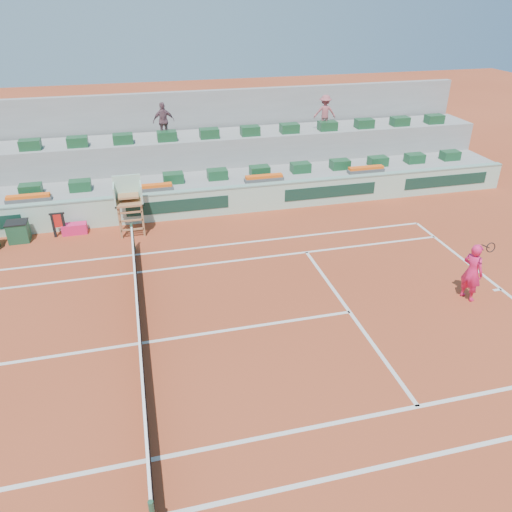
% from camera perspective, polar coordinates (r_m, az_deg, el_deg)
% --- Properties ---
extents(ground, '(90.00, 90.00, 0.00)m').
position_cam_1_polar(ground, '(14.82, -12.96, -9.70)').
color(ground, '#97381D').
rests_on(ground, ground).
extents(seating_tier_lower, '(36.00, 4.00, 1.20)m').
position_cam_1_polar(seating_tier_lower, '(24.00, -14.27, 7.12)').
color(seating_tier_lower, '#989895').
rests_on(seating_tier_lower, ground).
extents(seating_tier_upper, '(36.00, 2.40, 2.60)m').
position_cam_1_polar(seating_tier_upper, '(25.28, -14.55, 9.86)').
color(seating_tier_upper, '#989895').
rests_on(seating_tier_upper, ground).
extents(stadium_back_wall, '(36.00, 0.40, 4.40)m').
position_cam_1_polar(stadium_back_wall, '(26.57, -14.86, 12.74)').
color(stadium_back_wall, '#989895').
rests_on(stadium_back_wall, ground).
extents(player_bag, '(0.99, 0.44, 0.44)m').
position_cam_1_polar(player_bag, '(21.81, -20.03, 2.95)').
color(player_bag, '#E81E5D').
rests_on(player_bag, ground).
extents(spectator_mid, '(1.05, 0.53, 1.71)m').
position_cam_1_polar(spectator_mid, '(24.41, -10.51, 14.92)').
color(spectator_mid, '#724C55').
rests_on(spectator_mid, seating_tier_upper).
extents(spectator_right, '(1.20, 0.86, 1.69)m').
position_cam_1_polar(spectator_right, '(26.14, 7.88, 15.96)').
color(spectator_right, '#A45258').
rests_on(spectator_right, seating_tier_upper).
extents(court_lines, '(23.89, 11.09, 0.01)m').
position_cam_1_polar(court_lines, '(14.82, -12.96, -9.68)').
color(court_lines, silver).
rests_on(court_lines, ground).
extents(tennis_net, '(0.10, 11.97, 1.10)m').
position_cam_1_polar(tennis_net, '(14.51, -13.18, -8.05)').
color(tennis_net, black).
rests_on(tennis_net, ground).
extents(advertising_hoarding, '(36.00, 0.34, 1.26)m').
position_cam_1_polar(advertising_hoarding, '(21.93, -14.07, 5.20)').
color(advertising_hoarding, '#A6D1B7').
rests_on(advertising_hoarding, ground).
extents(umpire_chair, '(1.10, 0.90, 2.40)m').
position_cam_1_polar(umpire_chair, '(20.67, -14.35, 6.46)').
color(umpire_chair, '#99633A').
rests_on(umpire_chair, ground).
extents(seat_row_lower, '(32.90, 0.60, 0.44)m').
position_cam_1_polar(seat_row_lower, '(22.87, -14.45, 8.24)').
color(seat_row_lower, '#184A28').
rests_on(seat_row_lower, seating_tier_lower).
extents(seat_row_upper, '(32.90, 0.60, 0.44)m').
position_cam_1_polar(seat_row_upper, '(24.28, -14.96, 12.82)').
color(seat_row_upper, '#184A28').
rests_on(seat_row_upper, seating_tier_upper).
extents(flower_planters, '(26.80, 0.36, 0.28)m').
position_cam_1_polar(flower_planters, '(22.23, -18.25, 6.88)').
color(flower_planters, '#525252').
rests_on(flower_planters, seating_tier_lower).
extents(drink_cooler_a, '(0.82, 0.71, 0.84)m').
position_cam_1_polar(drink_cooler_a, '(21.91, -25.52, 2.54)').
color(drink_cooler_a, '#17452B').
rests_on(drink_cooler_a, ground).
extents(towel_rack, '(0.59, 0.10, 1.03)m').
position_cam_1_polar(towel_rack, '(21.61, -21.66, 3.54)').
color(towel_rack, black).
rests_on(towel_rack, ground).
extents(tennis_player, '(0.68, 0.98, 2.28)m').
position_cam_1_polar(tennis_player, '(17.28, 23.48, -1.67)').
color(tennis_player, '#E81E5D').
rests_on(tennis_player, ground).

